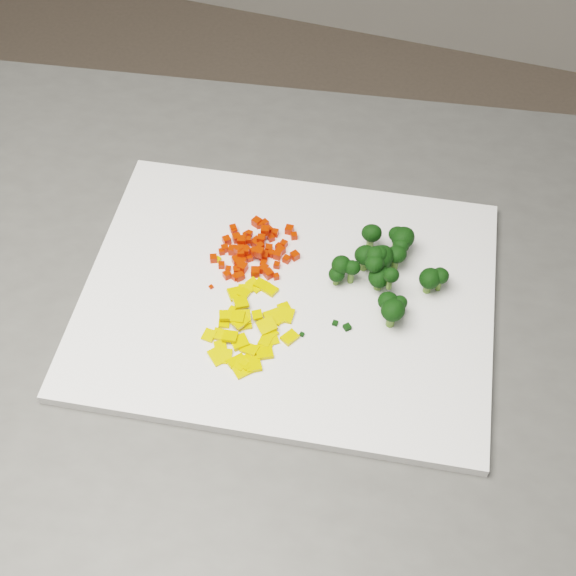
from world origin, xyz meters
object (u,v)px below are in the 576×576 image
(carrot_pile, at_px, (254,242))
(broccoli_pile, at_px, (388,266))
(counter_block, at_px, (297,461))
(pepper_pile, at_px, (247,321))
(cutting_board, at_px, (288,296))

(carrot_pile, bearing_deg, broccoli_pile, -0.08)
(counter_block, bearing_deg, pepper_pile, -123.31)
(pepper_pile, bearing_deg, carrot_pile, 105.40)
(counter_block, bearing_deg, cutting_board, -148.80)
(carrot_pile, relative_size, broccoli_pile, 0.83)
(cutting_board, bearing_deg, broccoli_pile, 25.70)
(cutting_board, xyz_separation_m, broccoli_pile, (0.11, 0.05, 0.04))
(counter_block, relative_size, carrot_pile, 10.35)
(carrot_pile, distance_m, pepper_pile, 0.11)
(counter_block, relative_size, pepper_pile, 8.92)
(carrot_pile, height_order, pepper_pile, carrot_pile)
(broccoli_pile, bearing_deg, counter_block, -155.08)
(pepper_pile, distance_m, broccoli_pile, 0.18)
(counter_block, bearing_deg, broccoli_pile, 24.92)
(counter_block, distance_m, broccoli_pile, 0.50)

